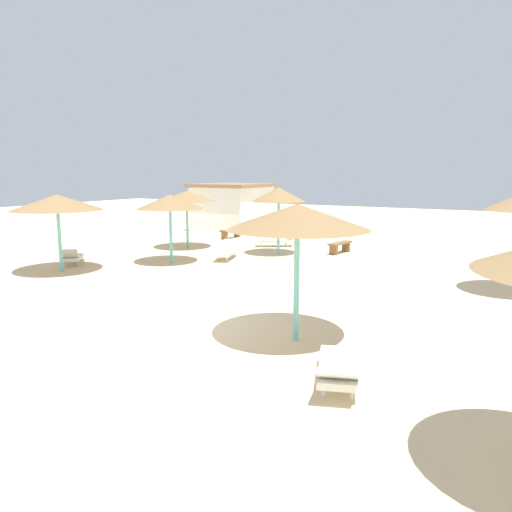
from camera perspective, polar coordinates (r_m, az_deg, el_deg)
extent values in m
plane|color=beige|center=(11.52, -7.65, -8.09)|extent=(80.00, 80.00, 0.00)
cylinder|color=#6BC6BC|center=(18.60, -21.81, 1.74)|extent=(0.12, 0.12, 2.29)
cone|color=olive|center=(18.48, -22.07, 5.79)|extent=(3.12, 3.12, 0.55)
cylinder|color=#6BC6BC|center=(19.27, -9.85, 2.43)|extent=(0.12, 0.12, 2.21)
cone|color=olive|center=(19.16, -9.96, 6.22)|extent=(2.54, 2.54, 0.54)
cylinder|color=#6BC6BC|center=(20.99, 2.62, 3.38)|extent=(0.12, 0.12, 2.37)
cone|color=olive|center=(20.89, 2.65, 7.15)|extent=(2.29, 2.29, 0.60)
cylinder|color=#6BC6BC|center=(10.24, 4.71, -3.17)|extent=(0.12, 0.12, 2.46)
cone|color=olive|center=(10.02, 4.82, 4.58)|extent=(2.95, 2.95, 0.52)
cylinder|color=#6BC6BC|center=(22.99, -7.97, 3.73)|extent=(0.12, 0.12, 2.27)
cone|color=olive|center=(22.89, -8.05, 6.88)|extent=(2.75, 2.75, 0.47)
cube|color=silver|center=(20.23, -20.38, -0.05)|extent=(1.59, 1.71, 0.12)
cube|color=silver|center=(19.42, -20.84, 0.23)|extent=(0.80, 0.78, 0.41)
cylinder|color=silver|center=(19.64, -20.03, -0.82)|extent=(0.06, 0.06, 0.22)
cylinder|color=silver|center=(19.72, -21.29, -0.85)|extent=(0.06, 0.06, 0.22)
cylinder|color=silver|center=(20.80, -19.47, -0.22)|extent=(0.06, 0.06, 0.22)
cylinder|color=silver|center=(20.88, -20.66, -0.25)|extent=(0.06, 0.06, 0.22)
cube|color=silver|center=(19.93, -3.54, 0.40)|extent=(1.17, 1.82, 0.12)
cube|color=silver|center=(20.66, -2.99, 1.37)|extent=(0.77, 0.68, 0.39)
cylinder|color=silver|center=(20.59, -3.71, 0.22)|extent=(0.06, 0.06, 0.22)
cylinder|color=silver|center=(20.48, -2.52, 0.18)|extent=(0.06, 0.06, 0.22)
cylinder|color=silver|center=(19.44, -4.60, -0.35)|extent=(0.06, 0.06, 0.22)
cylinder|color=silver|center=(19.33, -3.34, -0.40)|extent=(0.06, 0.06, 0.22)
cube|color=silver|center=(23.33, 2.08, 1.79)|extent=(1.78, 1.45, 0.12)
cube|color=silver|center=(23.37, 4.04, 2.47)|extent=(0.68, 0.75, 0.49)
cylinder|color=silver|center=(23.62, 3.49, 1.46)|extent=(0.06, 0.06, 0.22)
cylinder|color=silver|center=(23.19, 3.60, 1.30)|extent=(0.06, 0.06, 0.22)
cylinder|color=silver|center=(23.54, 0.58, 1.45)|extent=(0.06, 0.06, 0.22)
cylinder|color=silver|center=(23.10, 0.63, 1.29)|extent=(0.06, 0.06, 0.22)
cube|color=silver|center=(8.58, 9.48, -12.53)|extent=(1.20, 1.82, 0.12)
cube|color=silver|center=(7.76, 9.49, -13.39)|extent=(0.78, 0.71, 0.35)
cylinder|color=silver|center=(8.10, 11.03, -15.29)|extent=(0.06, 0.06, 0.22)
cylinder|color=silver|center=(8.10, 7.81, -15.20)|extent=(0.06, 0.06, 0.22)
cylinder|color=silver|center=(9.20, 10.88, -12.14)|extent=(0.06, 0.06, 0.22)
cylinder|color=silver|center=(9.20, 8.08, -12.06)|extent=(0.06, 0.06, 0.22)
cube|color=brown|center=(21.65, 9.73, 1.48)|extent=(0.61, 1.54, 0.08)
cube|color=brown|center=(21.21, 8.99, 0.67)|extent=(0.37, 0.17, 0.41)
cube|color=brown|center=(22.17, 10.40, 1.01)|extent=(0.37, 0.17, 0.41)
cube|color=brown|center=(26.24, -2.92, 3.04)|extent=(0.52, 1.53, 0.08)
cube|color=brown|center=(25.84, -3.66, 2.38)|extent=(0.37, 0.15, 0.41)
cube|color=brown|center=(26.70, -2.19, 2.63)|extent=(0.37, 0.15, 0.41)
cube|color=white|center=(29.91, -2.73, 5.51)|extent=(3.61, 3.91, 2.60)
cube|color=#8C6B4C|center=(29.83, -2.75, 8.19)|extent=(4.01, 4.31, 0.20)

